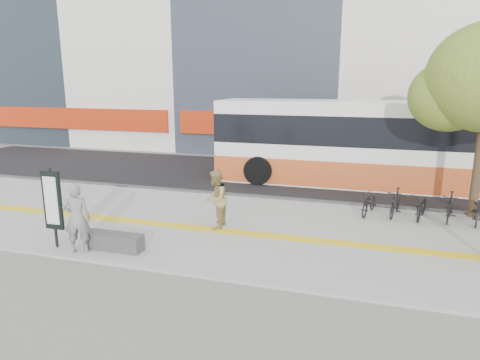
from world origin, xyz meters
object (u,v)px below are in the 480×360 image
(bench, at_px, (114,241))
(seated_woman, at_px, (77,218))
(signboard, at_px, (52,201))
(bus, at_px, (373,146))
(pedestrian_tan, at_px, (216,199))

(bench, bearing_deg, seated_woman, -153.43)
(bench, bearing_deg, signboard, -169.19)
(bus, bearing_deg, signboard, -129.19)
(bus, relative_size, seated_woman, 7.25)
(signboard, xyz_separation_m, bus, (8.16, 10.01, 0.38))
(pedestrian_tan, bearing_deg, bus, 143.33)
(signboard, bearing_deg, bench, 10.81)
(bus, xyz_separation_m, pedestrian_tan, (-4.55, -7.27, -0.77))
(signboard, height_order, pedestrian_tan, signboard)
(bench, distance_m, pedestrian_tan, 3.22)
(bus, height_order, pedestrian_tan, bus)
(signboard, bearing_deg, pedestrian_tan, 37.14)
(seated_woman, bearing_deg, bus, -152.42)
(bus, xyz_separation_m, seated_woman, (-7.36, -10.10, -0.74))
(bench, relative_size, bus, 0.12)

